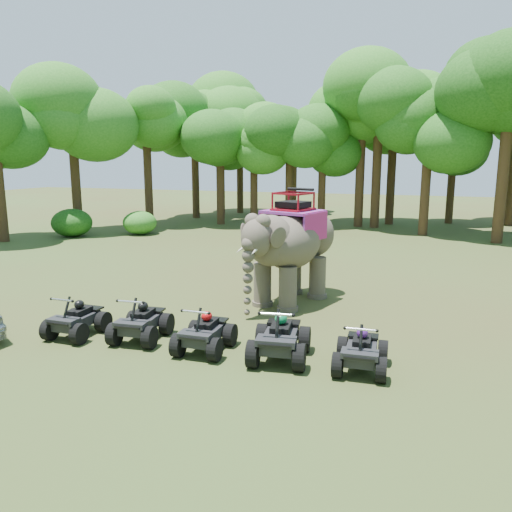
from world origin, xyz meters
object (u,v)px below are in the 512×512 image
object	(u,v)px
atv_4	(361,345)
atv_3	(280,332)
atv_2	(205,328)
elephant	(291,247)
atv_0	(76,315)
atv_1	(141,317)

from	to	relation	value
atv_4	atv_3	bearing A→B (deg)	176.37
atv_2	atv_3	distance (m)	1.87
elephant	atv_4	distance (m)	5.68
elephant	atv_0	distance (m)	6.79
elephant	atv_2	world-z (taller)	elephant
atv_1	atv_4	world-z (taller)	atv_1
atv_1	atv_3	world-z (taller)	atv_3
elephant	atv_4	size ratio (longest dim) A/B	2.80
elephant	atv_1	distance (m)	5.53
elephant	atv_4	bearing A→B (deg)	-41.23
atv_0	elephant	bearing A→B (deg)	47.84
elephant	atv_1	size ratio (longest dim) A/B	2.69
atv_2	atv_3	size ratio (longest dim) A/B	0.90
atv_0	atv_2	size ratio (longest dim) A/B	0.97
atv_0	atv_1	size ratio (longest dim) A/B	0.96
atv_2	atv_4	world-z (taller)	atv_2
elephant	atv_3	world-z (taller)	elephant
atv_0	atv_3	xyz separation A→B (m)	(5.50, 0.24, 0.08)
atv_0	atv_1	bearing A→B (deg)	9.55
atv_1	atv_0	bearing A→B (deg)	-175.85
atv_0	atv_2	distance (m)	3.64
atv_0	atv_3	bearing A→B (deg)	2.41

